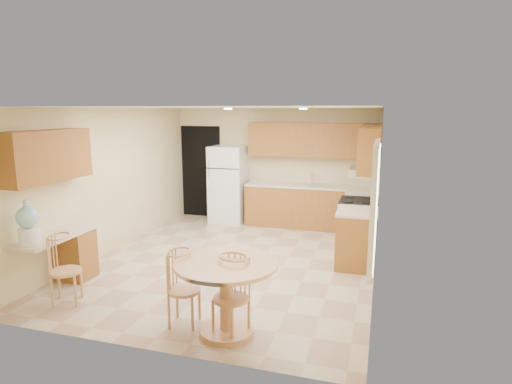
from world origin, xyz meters
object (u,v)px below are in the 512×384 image
(stove, at_px, (358,225))
(water_crock, at_px, (28,225))
(chair_table_a, at_px, (180,283))
(dining_table, at_px, (226,287))
(refrigerator, at_px, (229,184))
(chair_desk, at_px, (60,265))
(chair_table_b, at_px, (228,291))

(stove, relative_size, water_crock, 1.88)
(chair_table_a, bearing_deg, dining_table, 84.41)
(dining_table, relative_size, water_crock, 1.96)
(refrigerator, xyz_separation_m, stove, (2.88, -1.22, -0.38))
(chair_desk, xyz_separation_m, water_crock, (-0.45, 0.02, 0.48))
(chair_table_b, bearing_deg, stove, -86.43)
(chair_table_a, relative_size, chair_table_b, 0.98)
(stove, bearing_deg, dining_table, -109.75)
(chair_table_a, bearing_deg, water_crock, -100.06)
(refrigerator, height_order, chair_table_b, refrigerator)
(refrigerator, relative_size, chair_table_b, 1.89)
(stove, bearing_deg, chair_table_a, -117.43)
(stove, height_order, chair_table_a, stove)
(chair_table_a, bearing_deg, chair_table_b, 76.13)
(water_crock, bearing_deg, refrigerator, 76.92)
(dining_table, bearing_deg, chair_table_a, -178.13)
(dining_table, relative_size, chair_table_b, 1.27)
(stove, distance_m, water_crock, 5.16)
(refrigerator, relative_size, chair_desk, 1.88)
(chair_table_b, bearing_deg, water_crock, 18.71)
(water_crock, bearing_deg, chair_table_a, -2.60)
(dining_table, bearing_deg, chair_table_b, -59.63)
(stove, relative_size, chair_table_b, 1.22)
(dining_table, xyz_separation_m, chair_table_a, (-0.55, -0.02, -0.01))
(chair_table_a, bearing_deg, chair_desk, -100.21)
(chair_table_a, xyz_separation_m, water_crock, (-2.16, 0.10, 0.50))
(stove, xyz_separation_m, chair_table_b, (-1.16, -3.47, 0.08))
(dining_table, bearing_deg, chair_desk, 178.37)
(dining_table, xyz_separation_m, chair_desk, (-2.26, 0.06, -0.00))
(chair_desk, bearing_deg, water_crock, -116.23)
(dining_table, distance_m, chair_table_b, 0.10)
(chair_table_b, height_order, chair_desk, chair_desk)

